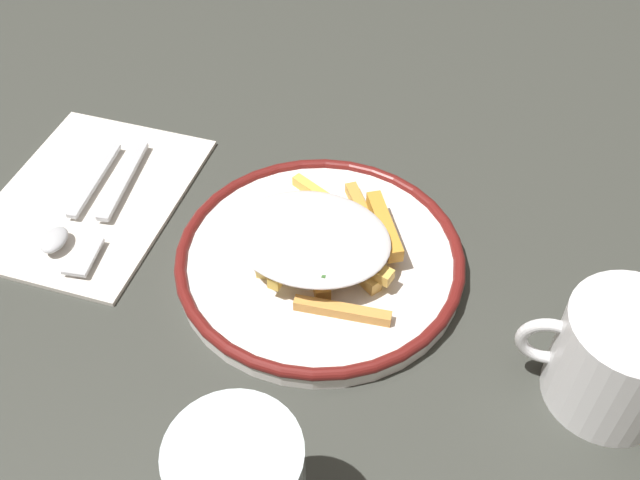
% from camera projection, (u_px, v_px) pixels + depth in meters
% --- Properties ---
extents(ground_plane, '(2.60, 2.60, 0.00)m').
position_uv_depth(ground_plane, '(320.00, 267.00, 0.64)').
color(ground_plane, '#363832').
extents(plate, '(0.25, 0.25, 0.02)m').
position_uv_depth(plate, '(320.00, 259.00, 0.63)').
color(plate, white).
rests_on(plate, ground_plane).
extents(fries_heap, '(0.15, 0.16, 0.04)m').
position_uv_depth(fries_heap, '(319.00, 239.00, 0.61)').
color(fries_heap, gold).
rests_on(fries_heap, plate).
extents(napkin, '(0.18, 0.23, 0.01)m').
position_uv_depth(napkin, '(89.00, 195.00, 0.70)').
color(napkin, silver).
rests_on(napkin, ground_plane).
extents(fork, '(0.03, 0.18, 0.01)m').
position_uv_depth(fork, '(110.00, 204.00, 0.68)').
color(fork, silver).
rests_on(fork, napkin).
extents(spoon, '(0.02, 0.15, 0.01)m').
position_uv_depth(spoon, '(71.00, 215.00, 0.67)').
color(spoon, silver).
rests_on(spoon, napkin).
extents(coffee_mug, '(0.12, 0.09, 0.09)m').
position_uv_depth(coffee_mug, '(618.00, 358.00, 0.52)').
color(coffee_mug, white).
rests_on(coffee_mug, ground_plane).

